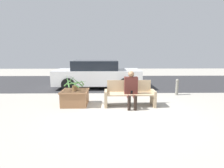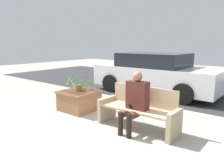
{
  "view_description": "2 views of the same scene",
  "coord_description": "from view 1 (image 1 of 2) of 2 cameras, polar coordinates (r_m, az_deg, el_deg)",
  "views": [
    {
      "loc": [
        -0.47,
        -5.07,
        1.81
      ],
      "look_at": [
        -0.37,
        0.84,
        0.74
      ],
      "focal_mm": 28.0,
      "sensor_mm": 36.0,
      "label": 1
    },
    {
      "loc": [
        2.54,
        -2.96,
        1.76
      ],
      "look_at": [
        -0.52,
        0.83,
        0.84
      ],
      "focal_mm": 35.0,
      "sensor_mm": 36.0,
      "label": 2
    }
  ],
  "objects": [
    {
      "name": "road_surface",
      "position": [
        10.87,
        1.57,
        0.63
      ],
      "size": [
        20.0,
        6.0,
        0.01
      ],
      "primitive_type": "cube",
      "color": "#2D2D30",
      "rests_on": "ground_plane"
    },
    {
      "name": "planter_box",
      "position": [
        6.24,
        -11.96,
        -4.22
      ],
      "size": [
        0.9,
        0.9,
        0.52
      ],
      "color": "#936642",
      "rests_on": "ground_plane"
    },
    {
      "name": "parked_car",
      "position": [
        9.14,
        -4.81,
        3.19
      ],
      "size": [
        4.37,
        1.98,
        1.41
      ],
      "color": "silver",
      "rests_on": "ground_plane"
    },
    {
      "name": "ground_plane",
      "position": [
        5.4,
        4.16,
        -9.38
      ],
      "size": [
        30.0,
        30.0,
        0.0
      ],
      "primitive_type": "plane",
      "color": "#9E998E"
    },
    {
      "name": "potted_plant",
      "position": [
        6.15,
        -12.07,
        0.1
      ],
      "size": [
        0.78,
        0.73,
        0.57
      ],
      "color": "brown",
      "rests_on": "planter_box"
    },
    {
      "name": "bollard_post",
      "position": [
        8.04,
        20.46,
        -0.77
      ],
      "size": [
        0.13,
        0.13,
        0.7
      ],
      "color": "slate",
      "rests_on": "ground_plane"
    },
    {
      "name": "bench",
      "position": [
        6.06,
        5.73,
        -3.3
      ],
      "size": [
        1.72,
        0.57,
        0.86
      ],
      "color": "tan",
      "rests_on": "ground_plane"
    },
    {
      "name": "person_seated",
      "position": [
        5.83,
        6.27,
        -1.22
      ],
      "size": [
        0.44,
        0.6,
        1.21
      ],
      "color": "#51231E",
      "rests_on": "ground_plane"
    }
  ]
}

